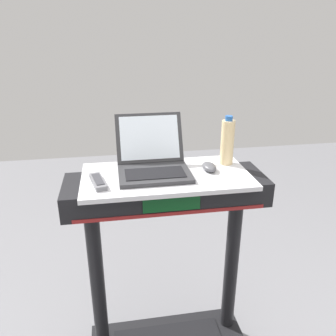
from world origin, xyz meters
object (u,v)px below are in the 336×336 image
Objects in this scene: laptop at (153,161)px; computer_mouse at (209,167)px; water_bottle at (227,142)px; tv_remote at (98,181)px.

computer_mouse is at bearing -8.71° from laptop.
computer_mouse is at bearing -145.76° from water_bottle.
water_bottle is 1.39× the size of tv_remote.
water_bottle reaches higher than computer_mouse.
computer_mouse is 0.15m from water_bottle.
computer_mouse is 0.60× the size of tv_remote.
laptop is 0.26m from computer_mouse.
laptop is 1.47× the size of water_bottle.
tv_remote is (-0.49, -0.06, -0.01)m from computer_mouse.
water_bottle is 0.62m from tv_remote.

